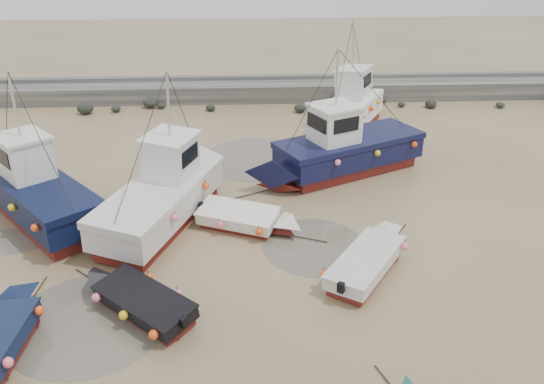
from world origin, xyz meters
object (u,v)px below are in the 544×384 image
(dinghy_4, at_px, (139,297))
(dinghy_5, at_px, (247,216))
(dinghy_3, at_px, (370,258))
(cabin_boat_1, at_px, (167,190))
(cabin_boat_2, at_px, (339,150))
(person, at_px, (185,199))
(cabin_boat_3, at_px, (355,106))
(cabin_boat_0, at_px, (34,190))

(dinghy_4, bearing_deg, dinghy_5, 6.50)
(dinghy_3, distance_m, cabin_boat_1, 8.87)
(dinghy_5, relative_size, cabin_boat_1, 0.51)
(cabin_boat_2, xyz_separation_m, person, (-7.42, -2.34, -1.32))
(dinghy_3, relative_size, cabin_boat_1, 0.54)
(dinghy_4, relative_size, cabin_boat_1, 0.47)
(cabin_boat_2, height_order, person, cabin_boat_2)
(person, bearing_deg, dinghy_4, 66.97)
(dinghy_3, relative_size, cabin_boat_3, 0.66)
(cabin_boat_1, xyz_separation_m, cabin_boat_3, (10.04, 10.95, 0.06))
(dinghy_5, bearing_deg, person, -112.26)
(dinghy_4, height_order, cabin_boat_0, cabin_boat_0)
(dinghy_3, xyz_separation_m, person, (-7.20, 6.02, -0.54))
(dinghy_4, bearing_deg, person, 36.13)
(dinghy_4, height_order, cabin_boat_2, cabin_boat_2)
(cabin_boat_1, height_order, cabin_boat_2, same)
(cabin_boat_3, bearing_deg, cabin_boat_1, -103.02)
(cabin_boat_1, relative_size, cabin_boat_2, 1.01)
(dinghy_5, bearing_deg, dinghy_3, 76.55)
(cabin_boat_0, relative_size, cabin_boat_1, 0.82)
(cabin_boat_2, bearing_deg, dinghy_4, 115.39)
(dinghy_3, xyz_separation_m, cabin_boat_3, (2.32, 15.24, 0.84))
(cabin_boat_0, distance_m, person, 6.37)
(cabin_boat_1, relative_size, person, 5.80)
(dinghy_5, height_order, cabin_boat_2, cabin_boat_2)
(cabin_boat_0, bearing_deg, dinghy_4, -91.51)
(dinghy_4, relative_size, cabin_boat_0, 0.58)
(dinghy_4, relative_size, dinghy_5, 0.91)
(person, bearing_deg, cabin_boat_2, 179.61)
(dinghy_5, xyz_separation_m, person, (-2.80, 2.80, -0.56))
(dinghy_5, bearing_deg, cabin_boat_0, -75.89)
(cabin_boat_1, xyz_separation_m, person, (0.52, 1.73, -1.33))
(person, bearing_deg, cabin_boat_1, 55.42)
(dinghy_4, relative_size, cabin_boat_3, 0.58)
(cabin_boat_2, bearing_deg, cabin_boat_0, 79.68)
(cabin_boat_1, bearing_deg, dinghy_4, -71.07)
(cabin_boat_1, bearing_deg, person, 93.99)
(dinghy_5, xyz_separation_m, cabin_boat_3, (6.72, 12.02, 0.83))
(cabin_boat_0, xyz_separation_m, cabin_boat_1, (5.54, -0.27, -0.01))
(cabin_boat_2, bearing_deg, dinghy_5, 112.02)
(dinghy_4, bearing_deg, cabin_boat_1, 39.51)
(cabin_boat_2, bearing_deg, dinghy_3, 152.43)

